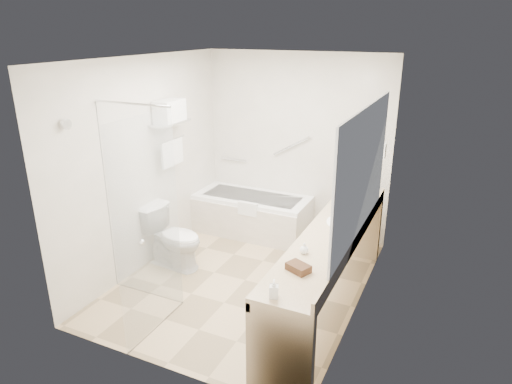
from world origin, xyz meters
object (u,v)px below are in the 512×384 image
at_px(toilet, 173,238).
at_px(amenity_basket, 298,268).
at_px(bathtub, 252,214).
at_px(vanity_counter, 329,254).
at_px(water_bottle_left, 340,211).

bearing_deg(toilet, amenity_basket, -109.69).
distance_m(bathtub, vanity_counter, 2.09).
distance_m(bathtub, amenity_basket, 2.70).
height_order(toilet, water_bottle_left, water_bottle_left).
height_order(bathtub, amenity_basket, amenity_basket).
distance_m(bathtub, water_bottle_left, 1.90).
bearing_deg(vanity_counter, bathtub, 137.65).
relative_size(amenity_basket, water_bottle_left, 0.96).
height_order(vanity_counter, toilet, vanity_counter).
bearing_deg(vanity_counter, toilet, 176.89).
bearing_deg(water_bottle_left, vanity_counter, -87.14).
distance_m(bathtub, toilet, 1.36).
distance_m(toilet, amenity_basket, 2.19).
bearing_deg(water_bottle_left, bathtub, 147.47).
relative_size(vanity_counter, amenity_basket, 13.80).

